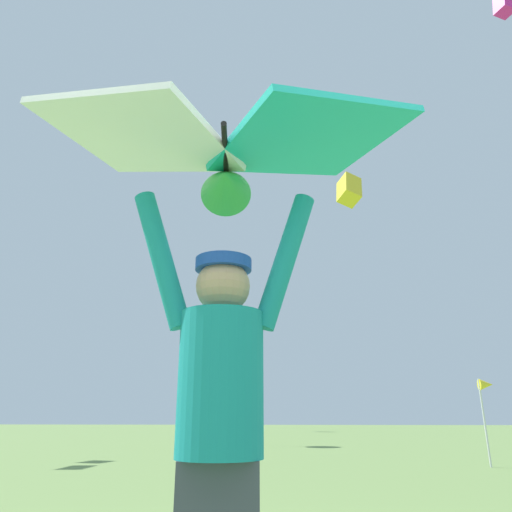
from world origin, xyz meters
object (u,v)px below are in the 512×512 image
(distant_kite_magenta_high_right, at_px, (504,3))
(distant_kite_red_overhead_distant, at_px, (246,326))
(held_stunt_kite, at_px, (226,151))
(distant_kite_yellow_low_right, at_px, (349,190))
(marker_flag, at_px, (486,390))
(distant_kite_yellow_low_left, at_px, (220,317))
(kite_flyer_person, at_px, (220,426))

(distant_kite_magenta_high_right, height_order, distant_kite_red_overhead_distant, distant_kite_magenta_high_right)
(held_stunt_kite, height_order, distant_kite_yellow_low_right, distant_kite_yellow_low_right)
(held_stunt_kite, distance_m, distant_kite_magenta_high_right, 27.88)
(held_stunt_kite, distance_m, marker_flag, 9.88)
(held_stunt_kite, bearing_deg, distant_kite_yellow_low_left, 98.99)
(held_stunt_kite, distance_m, distant_kite_yellow_low_right, 20.28)
(distant_kite_yellow_low_right, bearing_deg, distant_kite_red_overhead_distant, 112.03)
(held_stunt_kite, bearing_deg, kite_flyer_person, 96.58)
(kite_flyer_person, relative_size, marker_flag, 1.11)
(distant_kite_yellow_low_right, relative_size, marker_flag, 0.99)
(distant_kite_yellow_low_right, bearing_deg, marker_flag, -81.82)
(distant_kite_yellow_low_right, height_order, distant_kite_red_overhead_distant, distant_kite_yellow_low_right)
(held_stunt_kite, xyz_separation_m, distant_kite_yellow_low_right, (2.98, 18.06, 8.75))
(distant_kite_red_overhead_distant, bearing_deg, distant_kite_yellow_low_right, -67.97)
(kite_flyer_person, bearing_deg, held_stunt_kite, -83.42)
(distant_kite_yellow_low_left, distance_m, marker_flag, 10.77)
(distant_kite_magenta_high_right, bearing_deg, held_stunt_kite, -122.80)
(distant_kite_red_overhead_distant, bearing_deg, distant_kite_magenta_high_right, -47.93)
(held_stunt_kite, xyz_separation_m, distant_kite_yellow_low_left, (-2.61, 16.49, 2.60))
(held_stunt_kite, relative_size, distant_kite_yellow_low_right, 1.00)
(distant_kite_magenta_high_right, distance_m, distant_kite_red_overhead_distant, 25.50)
(held_stunt_kite, relative_size, marker_flag, 0.99)
(held_stunt_kite, distance_m, distant_kite_red_overhead_distant, 34.27)
(kite_flyer_person, height_order, distant_kite_yellow_low_right, distant_kite_yellow_low_right)
(distant_kite_yellow_low_right, xyz_separation_m, marker_flag, (1.32, -9.18, -9.35))
(kite_flyer_person, relative_size, distant_kite_red_overhead_distant, 1.65)
(distant_kite_yellow_low_left, height_order, distant_kite_yellow_low_right, distant_kite_yellow_low_right)
(distant_kite_magenta_high_right, xyz_separation_m, marker_flag, (-6.97, -8.61, -19.17))
(distant_kite_yellow_low_right, distance_m, distant_kite_magenta_high_right, 12.86)
(distant_kite_yellow_low_left, xyz_separation_m, marker_flag, (6.91, -7.61, -3.20))
(distant_kite_yellow_low_left, distance_m, distant_kite_yellow_low_right, 8.46)
(distant_kite_yellow_low_left, bearing_deg, kite_flyer_person, -81.00)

